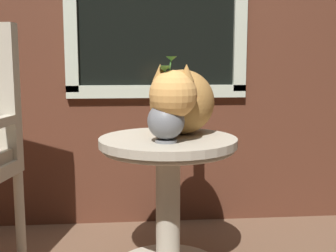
{
  "coord_description": "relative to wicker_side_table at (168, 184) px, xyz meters",
  "views": [
    {
      "loc": [
        0.12,
        -1.69,
        0.94
      ],
      "look_at": [
        0.28,
        0.15,
        0.66
      ],
      "focal_mm": 47.38,
      "sensor_mm": 36.0,
      "label": 1
    }
  ],
  "objects": [
    {
      "name": "cat",
      "position": [
        0.06,
        0.06,
        0.36
      ],
      "size": [
        0.37,
        0.67,
        0.31
      ],
      "color": "#AD7A3D",
      "rests_on": "wicker_side_table"
    },
    {
      "name": "pewter_vase_with_ivy",
      "position": [
        -0.02,
        -0.11,
        0.31
      ],
      "size": [
        0.15,
        0.15,
        0.34
      ],
      "color": "slate",
      "rests_on": "wicker_side_table"
    },
    {
      "name": "wicker_side_table",
      "position": [
        0.0,
        0.0,
        0.0
      ],
      "size": [
        0.59,
        0.59,
        0.61
      ],
      "color": "#B2A893",
      "rests_on": "ground_plane"
    }
  ]
}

